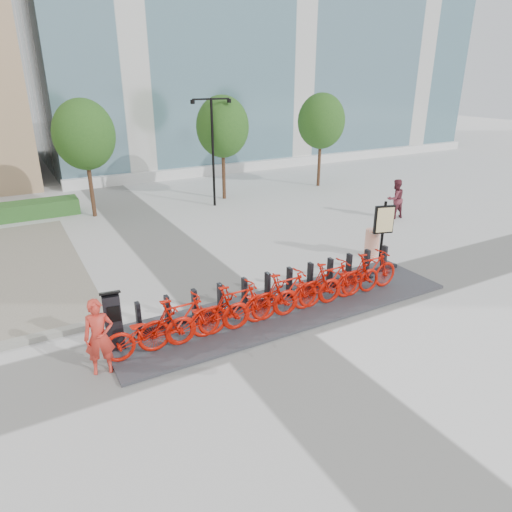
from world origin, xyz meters
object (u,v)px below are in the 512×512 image
bike_0 (150,331)px  pedestrian (395,199)px  kiosk (113,320)px  worker_red (99,337)px  construction_barrel (372,243)px  map_sign (384,222)px

bike_0 → pedestrian: pedestrian is taller
kiosk → worker_red: (-0.44, -0.69, 0.06)m
kiosk → pedestrian: pedestrian is taller
bike_0 → kiosk: (-0.64, 0.60, 0.16)m
bike_0 → worker_red: 1.11m
pedestrian → construction_barrel: bearing=40.4°
worker_red → pedestrian: 14.79m
construction_barrel → map_sign: (-0.08, -0.53, 0.91)m
bike_0 → kiosk: kiosk is taller
bike_0 → map_sign: map_sign is taller
pedestrian → construction_barrel: size_ratio=1.81×
bike_0 → map_sign: (8.58, 1.71, 0.76)m
bike_0 → construction_barrel: 8.94m
kiosk → pedestrian: (13.35, 4.63, 0.08)m
kiosk → construction_barrel: size_ratio=1.54×
pedestrian → map_sign: size_ratio=0.83×
worker_red → pedestrian: size_ratio=0.98×
kiosk → worker_red: 0.83m
kiosk → pedestrian: 14.13m
kiosk → map_sign: 9.31m
kiosk → construction_barrel: 9.45m
pedestrian → construction_barrel: (-4.06, -2.98, -0.39)m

